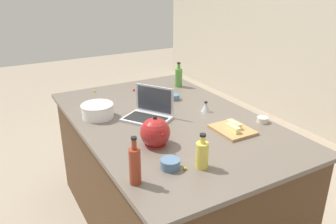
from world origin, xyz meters
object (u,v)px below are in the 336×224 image
at_px(kitchen_timer, 206,107).
at_px(kettle, 155,133).
at_px(bottle_oil, 202,154).
at_px(butter_stick_right, 234,124).
at_px(butter_stick_left, 233,128).
at_px(ramekin_wide, 174,97).
at_px(cutting_board, 232,130).
at_px(ramekin_small, 263,120).
at_px(ramekin_medium, 170,164).
at_px(bottle_soy, 135,165).
at_px(laptop, 149,112).
at_px(bottle_olive, 179,77).
at_px(mixing_bowl_large, 98,110).

bearing_deg(kitchen_timer, kettle, -63.06).
distance_m(bottle_oil, kettle, 0.36).
height_order(kettle, butter_stick_right, kettle).
height_order(butter_stick_left, kitchen_timer, kitchen_timer).
xyz_separation_m(butter_stick_right, ramekin_wide, (-0.69, -0.05, -0.01)).
bearing_deg(bottle_oil, kitchen_timer, 143.18).
xyz_separation_m(cutting_board, ramekin_small, (-0.01, 0.27, 0.01)).
distance_m(bottle_oil, ramekin_medium, 0.17).
height_order(kettle, ramekin_medium, kettle).
relative_size(bottle_soy, kitchen_timer, 3.24).
distance_m(laptop, bottle_olive, 0.77).
bearing_deg(butter_stick_left, bottle_soy, -75.17).
bearing_deg(kitchen_timer, ramekin_small, 31.89).
bearing_deg(cutting_board, ramekin_medium, -71.14).
relative_size(bottle_oil, ramekin_medium, 1.88).
distance_m(mixing_bowl_large, bottle_oil, 0.95).
height_order(mixing_bowl_large, ramekin_wide, mixing_bowl_large).
distance_m(bottle_soy, ramekin_medium, 0.23).
height_order(kettle, ramekin_wide, kettle).
bearing_deg(ramekin_wide, mixing_bowl_large, -85.39).
xyz_separation_m(laptop, kettle, (0.38, -0.15, 0.03)).
distance_m(bottle_oil, ramekin_wide, 1.05).
height_order(bottle_oil, bottle_olive, bottle_olive).
distance_m(mixing_bowl_large, ramekin_small, 1.15).
bearing_deg(bottle_olive, cutting_board, -10.54).
bearing_deg(bottle_oil, cutting_board, 122.13).
bearing_deg(ramekin_small, bottle_soy, -77.31).
bearing_deg(kitchen_timer, bottle_oil, -36.82).
relative_size(bottle_olive, kitchen_timer, 2.89).
distance_m(bottle_olive, ramekin_wide, 0.35).
distance_m(butter_stick_right, ramekin_wide, 0.69).
xyz_separation_m(cutting_board, kitchen_timer, (-0.37, 0.05, 0.03)).
xyz_separation_m(laptop, bottle_soy, (0.68, -0.42, 0.05)).
relative_size(laptop, bottle_olive, 1.71).
xyz_separation_m(ramekin_medium, kitchen_timer, (-0.56, 0.62, 0.01)).
height_order(kettle, cutting_board, kettle).
bearing_deg(butter_stick_right, kettle, -96.47).
xyz_separation_m(laptop, ramekin_wide, (-0.25, 0.35, -0.03)).
relative_size(mixing_bowl_large, cutting_board, 0.88).
bearing_deg(ramekin_medium, laptop, 162.72).
xyz_separation_m(bottle_soy, butter_stick_right, (-0.25, 0.82, -0.06)).
bearing_deg(cutting_board, bottle_soy, -73.70).
bearing_deg(butter_stick_left, mixing_bowl_large, -135.56).
relative_size(bottle_soy, kettle, 1.17).
bearing_deg(bottle_oil, bottle_soy, -96.02).
height_order(bottle_soy, ramekin_small, bottle_soy).
distance_m(bottle_oil, butter_stick_right, 0.54).
height_order(bottle_soy, ramekin_wide, bottle_soy).
xyz_separation_m(butter_stick_left, ramekin_wide, (-0.73, -0.00, -0.01)).
bearing_deg(bottle_soy, kitchen_timer, 125.45).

